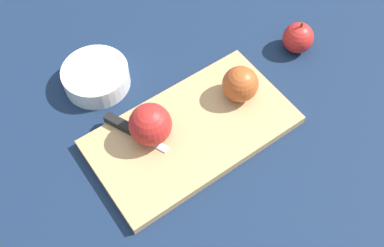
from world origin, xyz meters
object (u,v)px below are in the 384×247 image
at_px(apple_half_left, 240,84).
at_px(apple_half_right, 150,124).
at_px(bowl, 96,76).
at_px(apple_whole, 298,38).
at_px(knife, 124,126).

distance_m(apple_half_left, apple_half_right, 0.20).
xyz_separation_m(apple_half_left, bowl, (0.24, -0.19, -0.03)).
bearing_deg(apple_half_left, apple_whole, 82.01).
relative_size(apple_half_left, apple_whole, 0.91).
distance_m(apple_half_left, knife, 0.24).
height_order(knife, bowl, bowl).
bearing_deg(knife, apple_whole, 62.16).
relative_size(apple_whole, bowl, 0.57).
relative_size(apple_half_right, bowl, 0.59).
bearing_deg(apple_half_right, apple_whole, -69.10).
bearing_deg(apple_whole, bowl, -16.50).
bearing_deg(apple_half_right, bowl, 23.90).
relative_size(knife, bowl, 0.93).
height_order(apple_half_left, apple_whole, apple_half_left).
bearing_deg(apple_whole, knife, 2.26).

